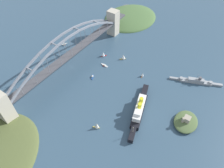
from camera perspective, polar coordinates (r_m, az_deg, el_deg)
name	(u,v)px	position (r m, az deg, el deg)	size (l,w,h in m)	color
ground_plane	(72,67)	(347.37, -11.00, 4.51)	(1400.00, 1400.00, 0.00)	#334C60
harbor_arch_bridge	(70,55)	(330.50, -11.64, 7.91)	(306.68, 18.74, 63.43)	#BCB29E
headland_west_shore	(130,17)	(476.35, 5.03, 17.87)	(127.80, 104.80, 19.02)	#476638
ocean_liner	(139,109)	(278.33, 7.55, -6.95)	(92.36, 33.31, 21.22)	black
naval_cruiser	(196,81)	(340.07, 22.24, 0.78)	(33.19, 74.09, 16.85)	gray
fort_island_mid_harbor	(186,121)	(284.80, 19.72, -9.72)	(37.32, 29.26, 13.55)	#4C6038
seaplane_taxiing_near_bridge	(64,44)	(397.40, -13.02, 10.67)	(10.25, 8.34, 4.99)	#B7B7B2
small_boat_0	(105,65)	(343.91, -2.08, 5.18)	(4.05, 13.00, 2.32)	silver
small_boat_1	(103,54)	(360.71, -2.44, 8.30)	(8.95, 7.58, 10.43)	#B2231E
small_boat_2	(93,77)	(325.34, -5.41, 1.98)	(10.40, 6.89, 2.37)	#234C8C
small_boat_3	(123,57)	(355.10, 3.19, 7.50)	(9.07, 9.37, 9.91)	gold
small_boat_4	(97,126)	(264.13, -4.21, -11.39)	(6.54, 8.98, 10.87)	gold
small_boat_5	(142,75)	(326.98, 8.42, 2.57)	(7.46, 4.56, 7.65)	brown
channel_marker_buoy	(104,66)	(342.94, -2.32, 5.09)	(2.20, 2.20, 2.75)	red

